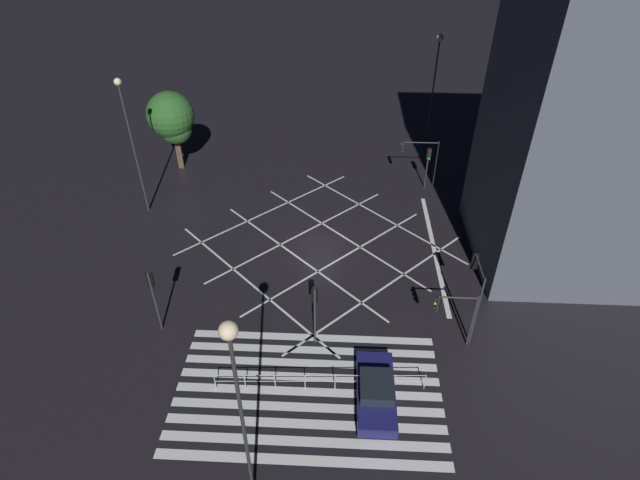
{
  "coord_description": "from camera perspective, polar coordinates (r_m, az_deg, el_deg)",
  "views": [
    {
      "loc": [
        1.34,
        -27.48,
        20.82
      ],
      "look_at": [
        0.0,
        0.0,
        0.51
      ],
      "focal_mm": 28.0,
      "sensor_mm": 36.0,
      "label": 1
    }
  ],
  "objects": [
    {
      "name": "traffic_light_se_main",
      "position": [
        26.96,
        14.88,
        -7.63
      ],
      "size": [
        2.24,
        0.36,
        3.56
      ],
      "rotation": [
        0.0,
        0.0,
        3.14
      ],
      "color": "#2D2D30",
      "rests_on": "ground_plane"
    },
    {
      "name": "ground_plane",
      "position": [
        34.5,
        -0.0,
        -0.68
      ],
      "size": [
        200.0,
        200.0,
        0.0
      ],
      "primitive_type": "plane",
      "color": "black"
    },
    {
      "name": "traffic_light_ne_main",
      "position": [
        40.91,
        11.09,
        9.78
      ],
      "size": [
        3.04,
        0.36,
        3.92
      ],
      "rotation": [
        0.0,
        0.0,
        3.14
      ],
      "color": "#2D2D30",
      "rests_on": "ground_plane"
    },
    {
      "name": "street_lamp_east",
      "position": [
        46.67,
        13.17,
        18.99
      ],
      "size": [
        0.62,
        0.62,
        10.02
      ],
      "color": "#2D2D30",
      "rests_on": "ground_plane"
    },
    {
      "name": "traffic_light_median_south",
      "position": [
        26.08,
        -0.6,
        -7.32
      ],
      "size": [
        0.36,
        0.39,
        3.89
      ],
      "rotation": [
        0.0,
        0.0,
        1.57
      ],
      "color": "#2D2D30",
      "rests_on": "ground_plane"
    },
    {
      "name": "traffic_light_ne_cross",
      "position": [
        40.77,
        12.25,
        8.9
      ],
      "size": [
        0.36,
        0.39,
        3.51
      ],
      "rotation": [
        0.0,
        0.0,
        -1.57
      ],
      "color": "#2D2D30",
      "rests_on": "ground_plane"
    },
    {
      "name": "street_tree_far",
      "position": [
        43.78,
        -16.73,
        13.51
      ],
      "size": [
        3.85,
        3.85,
        6.76
      ],
      "color": "brown",
      "rests_on": "ground_plane"
    },
    {
      "name": "road_markings",
      "position": [
        27.98,
        -0.1,
        -11.62
      ],
      "size": [
        19.84,
        25.83,
        0.01
      ],
      "color": "silver",
      "rests_on": "ground_plane"
    },
    {
      "name": "traffic_light_sw_cross",
      "position": [
        28.19,
        -18.6,
        -5.34
      ],
      "size": [
        0.36,
        0.39,
        4.07
      ],
      "rotation": [
        0.0,
        0.0,
        1.57
      ],
      "color": "#2D2D30",
      "rests_on": "ground_plane"
    },
    {
      "name": "street_lamp_far",
      "position": [
        17.05,
        -9.63,
        -15.14
      ],
      "size": [
        0.63,
        0.63,
        10.07
      ],
      "color": "#2D2D30",
      "rests_on": "ground_plane"
    },
    {
      "name": "street_tree_near",
      "position": [
        44.16,
        -16.17,
        12.16
      ],
      "size": [
        2.71,
        2.71,
        5.06
      ],
      "color": "brown",
      "rests_on": "ground_plane"
    },
    {
      "name": "pedestrian_railing",
      "position": [
        25.51,
        0.0,
        -15.7
      ],
      "size": [
        10.43,
        0.56,
        1.05
      ],
      "rotation": [
        0.0,
        0.0,
        0.05
      ],
      "color": "#B7B7BC",
      "rests_on": "ground_plane"
    },
    {
      "name": "waiting_car",
      "position": [
        25.27,
        6.41,
        -16.8
      ],
      "size": [
        1.81,
        4.54,
        1.41
      ],
      "rotation": [
        0.0,
        0.0,
        1.57
      ],
      "color": "#191951",
      "rests_on": "ground_plane"
    },
    {
      "name": "street_lamp_west",
      "position": [
        37.32,
        -21.06,
        12.09
      ],
      "size": [
        0.5,
        0.5,
        10.15
      ],
      "color": "#2D2D30",
      "rests_on": "ground_plane"
    },
    {
      "name": "traffic_light_se_cross",
      "position": [
        27.74,
        17.4,
        -4.61
      ],
      "size": [
        0.36,
        2.4,
        4.59
      ],
      "rotation": [
        0.0,
        0.0,
        1.57
      ],
      "color": "#2D2D30",
      "rests_on": "ground_plane"
    }
  ]
}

